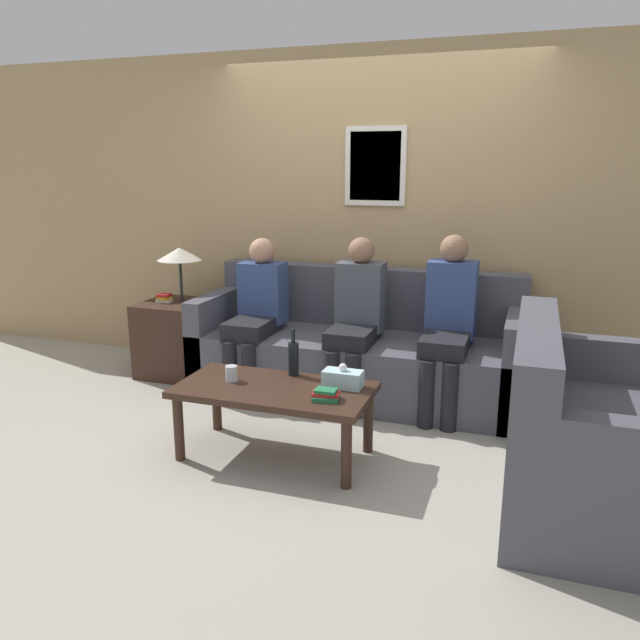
{
  "coord_description": "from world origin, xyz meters",
  "views": [
    {
      "loc": [
        1.2,
        -3.87,
        1.71
      ],
      "look_at": [
        -0.09,
        -0.1,
        0.72
      ],
      "focal_mm": 35.0,
      "sensor_mm": 36.0,
      "label": 1
    }
  ],
  "objects_px": {
    "person_left": "(257,309)",
    "wine_bottle": "(293,358)",
    "coffee_table": "(274,396)",
    "person_middle": "(356,315)",
    "couch_side": "(591,444)",
    "couch_main": "(358,352)",
    "drinking_glass": "(231,373)",
    "person_right": "(448,319)"
  },
  "relations": [
    {
      "from": "couch_side",
      "to": "person_middle",
      "type": "xyz_separation_m",
      "value": [
        -1.53,
        1.0,
        0.33
      ]
    },
    {
      "from": "coffee_table",
      "to": "person_middle",
      "type": "height_order",
      "value": "person_middle"
    },
    {
      "from": "drinking_glass",
      "to": "person_left",
      "type": "height_order",
      "value": "person_left"
    },
    {
      "from": "drinking_glass",
      "to": "person_middle",
      "type": "distance_m",
      "value": 1.15
    },
    {
      "from": "couch_side",
      "to": "coffee_table",
      "type": "distance_m",
      "value": 1.74
    },
    {
      "from": "couch_main",
      "to": "person_left",
      "type": "distance_m",
      "value": 0.84
    },
    {
      "from": "couch_main",
      "to": "couch_side",
      "type": "bearing_deg",
      "value": -36.97
    },
    {
      "from": "couch_side",
      "to": "person_left",
      "type": "height_order",
      "value": "person_left"
    },
    {
      "from": "person_right",
      "to": "drinking_glass",
      "type": "bearing_deg",
      "value": -137.48
    },
    {
      "from": "person_left",
      "to": "wine_bottle",
      "type": "bearing_deg",
      "value": -52.39
    },
    {
      "from": "couch_side",
      "to": "person_right",
      "type": "relative_size",
      "value": 1.16
    },
    {
      "from": "couch_main",
      "to": "coffee_table",
      "type": "distance_m",
      "value": 1.23
    },
    {
      "from": "couch_side",
      "to": "person_middle",
      "type": "relative_size",
      "value": 1.2
    },
    {
      "from": "wine_bottle",
      "to": "person_middle",
      "type": "relative_size",
      "value": 0.25
    },
    {
      "from": "couch_main",
      "to": "person_left",
      "type": "bearing_deg",
      "value": -165.74
    },
    {
      "from": "wine_bottle",
      "to": "couch_main",
      "type": "bearing_deg",
      "value": 81.57
    },
    {
      "from": "drinking_glass",
      "to": "person_right",
      "type": "xyz_separation_m",
      "value": [
        1.15,
        1.05,
        0.18
      ]
    },
    {
      "from": "couch_main",
      "to": "couch_side",
      "type": "height_order",
      "value": "same"
    },
    {
      "from": "person_left",
      "to": "person_middle",
      "type": "xyz_separation_m",
      "value": [
        0.78,
        0.01,
        0.01
      ]
    },
    {
      "from": "couch_main",
      "to": "person_left",
      "type": "xyz_separation_m",
      "value": [
        -0.75,
        -0.19,
        0.32
      ]
    },
    {
      "from": "wine_bottle",
      "to": "person_left",
      "type": "distance_m",
      "value": 1.0
    },
    {
      "from": "couch_side",
      "to": "couch_main",
      "type": "bearing_deg",
      "value": 53.03
    },
    {
      "from": "couch_main",
      "to": "wine_bottle",
      "type": "height_order",
      "value": "couch_main"
    },
    {
      "from": "person_left",
      "to": "couch_side",
      "type": "bearing_deg",
      "value": -23.08
    },
    {
      "from": "coffee_table",
      "to": "person_left",
      "type": "bearing_deg",
      "value": 119.34
    },
    {
      "from": "couch_main",
      "to": "coffee_table",
      "type": "xyz_separation_m",
      "value": [
        -0.18,
        -1.21,
        0.06
      ]
    },
    {
      "from": "couch_side",
      "to": "person_right",
      "type": "height_order",
      "value": "person_right"
    },
    {
      "from": "coffee_table",
      "to": "wine_bottle",
      "type": "distance_m",
      "value": 0.29
    },
    {
      "from": "person_right",
      "to": "couch_main",
      "type": "bearing_deg",
      "value": 167.83
    },
    {
      "from": "couch_main",
      "to": "coffee_table",
      "type": "bearing_deg",
      "value": -98.29
    },
    {
      "from": "couch_main",
      "to": "person_middle",
      "type": "relative_size",
      "value": 2.02
    },
    {
      "from": "drinking_glass",
      "to": "person_middle",
      "type": "bearing_deg",
      "value": 64.26
    },
    {
      "from": "person_left",
      "to": "person_middle",
      "type": "bearing_deg",
      "value": 0.75
    },
    {
      "from": "couch_side",
      "to": "coffee_table",
      "type": "relative_size",
      "value": 1.25
    },
    {
      "from": "drinking_glass",
      "to": "person_right",
      "type": "height_order",
      "value": "person_right"
    },
    {
      "from": "wine_bottle",
      "to": "drinking_glass",
      "type": "bearing_deg",
      "value": -144.59
    },
    {
      "from": "couch_side",
      "to": "drinking_glass",
      "type": "distance_m",
      "value": 2.03
    },
    {
      "from": "couch_side",
      "to": "coffee_table",
      "type": "height_order",
      "value": "couch_side"
    },
    {
      "from": "couch_main",
      "to": "person_left",
      "type": "relative_size",
      "value": 2.08
    },
    {
      "from": "couch_main",
      "to": "person_right",
      "type": "xyz_separation_m",
      "value": [
        0.69,
        -0.15,
        0.35
      ]
    },
    {
      "from": "couch_main",
      "to": "wine_bottle",
      "type": "bearing_deg",
      "value": -98.43
    },
    {
      "from": "coffee_table",
      "to": "drinking_glass",
      "type": "height_order",
      "value": "drinking_glass"
    }
  ]
}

